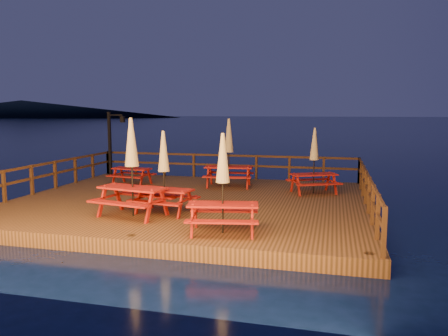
# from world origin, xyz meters

# --- Properties ---
(ground) EXTENTS (500.00, 500.00, 0.00)m
(ground) POSITION_xyz_m (0.00, 0.00, 0.00)
(ground) COLOR black
(ground) RESTS_ON ground
(deck) EXTENTS (12.00, 10.00, 0.40)m
(deck) POSITION_xyz_m (0.00, 0.00, 0.20)
(deck) COLOR #3F2B14
(deck) RESTS_ON ground
(deck_piles) EXTENTS (11.44, 9.44, 1.40)m
(deck_piles) POSITION_xyz_m (0.00, 0.00, -0.30)
(deck_piles) COLOR #352210
(deck_piles) RESTS_ON ground
(railing) EXTENTS (11.80, 9.75, 1.10)m
(railing) POSITION_xyz_m (0.00, 1.78, 1.16)
(railing) COLOR #352210
(railing) RESTS_ON deck
(lamp_post) EXTENTS (0.85, 0.18, 3.00)m
(lamp_post) POSITION_xyz_m (-5.39, 4.55, 2.20)
(lamp_post) COLOR black
(lamp_post) RESTS_ON deck
(headland_left) EXTENTS (180.00, 84.00, 9.00)m
(headland_left) POSITION_xyz_m (-160.00, 190.00, 4.50)
(headland_left) COLOR black
(headland_left) RESTS_ON ground
(picnic_table_0) EXTENTS (2.14, 1.99, 2.43)m
(picnic_table_0) POSITION_xyz_m (4.09, 2.17, 1.66)
(picnic_table_0) COLOR maroon
(picnic_table_0) RESTS_ON deck
(picnic_table_1) EXTENTS (2.06, 1.75, 2.74)m
(picnic_table_1) POSITION_xyz_m (0.70, 2.78, 1.82)
(picnic_table_1) COLOR maroon
(picnic_table_1) RESTS_ON deck
(picnic_table_2) EXTENTS (2.00, 1.75, 2.51)m
(picnic_table_2) POSITION_xyz_m (2.14, -3.85, 1.71)
(picnic_table_2) COLOR maroon
(picnic_table_2) RESTS_ON deck
(picnic_table_3) EXTENTS (1.77, 1.52, 2.30)m
(picnic_table_3) POSITION_xyz_m (-3.32, 2.26, 1.60)
(picnic_table_3) COLOR maroon
(picnic_table_3) RESTS_ON deck
(picnic_table_4) EXTENTS (1.92, 1.67, 2.47)m
(picnic_table_4) POSITION_xyz_m (-0.09, -2.18, 1.68)
(picnic_table_4) COLOR maroon
(picnic_table_4) RESTS_ON deck
(picnic_table_5) EXTENTS (2.28, 2.00, 2.86)m
(picnic_table_5) POSITION_xyz_m (-0.83, -2.76, 1.88)
(picnic_table_5) COLOR maroon
(picnic_table_5) RESTS_ON deck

